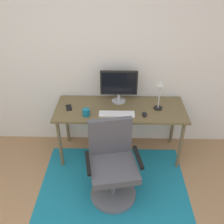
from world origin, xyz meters
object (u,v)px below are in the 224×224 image
Objects in this scene: cell_phone at (69,108)px; computer_mouse at (145,114)px; office_chair at (112,168)px; monitor at (119,84)px; desk at (120,113)px; coffee_cup at (86,112)px; desk_lamp at (160,91)px; keyboard at (117,114)px.

computer_mouse is at bearing -25.56° from cell_phone.
monitor is at bearing 75.16° from office_chair.
office_chair is (-0.37, -0.53, -0.37)m from computer_mouse.
monitor reaches higher than desk.
cell_phone is at bearing 145.18° from coffee_cup.
desk_lamp is at bearing -15.89° from cell_phone.
coffee_cup is at bearing -157.11° from desk.
monitor is 5.32× the size of coffee_cup.
desk is 1.76× the size of office_chair.
desk is at bearing 151.19° from computer_mouse.
computer_mouse is at bearing -138.54° from desk_lamp.
desk_lamp is at bearing 16.71° from keyboard.
office_chair is (0.33, -0.52, -0.39)m from coffee_cup.
desk_lamp is 0.41× the size of office_chair.
office_chair is at bearing -94.35° from keyboard.
desk is at bearing 22.89° from coffee_cup.
desk_lamp is 1.07m from office_chair.
desk is 11.67× the size of cell_phone.
desk_lamp is (0.18, 0.16, 0.24)m from computer_mouse.
computer_mouse is 0.27× the size of desk_lamp.
monitor is 0.52m from desk_lamp.
desk_lamp is at bearing 0.28° from desk.
office_chair is at bearing -128.83° from desk_lamp.
coffee_cup is at bearing -178.79° from computer_mouse.
desk_lamp is at bearing 11.28° from coffee_cup.
coffee_cup is at bearing -176.69° from keyboard.
keyboard is at bearing 178.89° from computer_mouse.
desk is 0.65m from cell_phone.
monitor is 4.53× the size of computer_mouse.
coffee_cup is 0.29m from cell_phone.
office_chair reaches higher than cell_phone.
office_chair is (-0.09, -0.69, -0.28)m from desk.
coffee_cup is at bearing -51.25° from cell_phone.
desk is 3.80× the size of keyboard.
coffee_cup is (-0.70, -0.01, 0.03)m from computer_mouse.
desk_lamp reaches higher than keyboard.
coffee_cup reaches higher than computer_mouse.
monitor is at bearing 86.06° from keyboard.
coffee_cup is (-0.37, -0.02, 0.03)m from keyboard.
coffee_cup is 0.92m from desk_lamp.
desk is 0.36m from monitor.
coffee_cup is 0.73m from office_chair.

